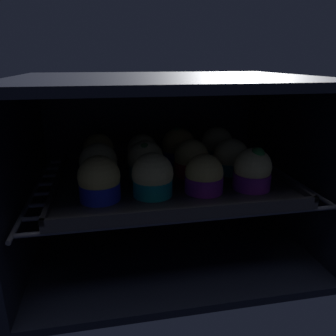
# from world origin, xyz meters

# --- Properties ---
(oven_cavity) EXTENTS (0.59, 0.47, 0.37)m
(oven_cavity) POSITION_xyz_m (0.00, 0.26, 0.17)
(oven_cavity) COLOR black
(oven_cavity) RESTS_ON ground
(oven_rack) EXTENTS (0.55, 0.42, 0.01)m
(oven_rack) POSITION_xyz_m (0.00, 0.22, 0.14)
(oven_rack) COLOR #444756
(oven_rack) RESTS_ON oven_cavity
(baking_tray) EXTENTS (0.46, 0.36, 0.02)m
(baking_tray) POSITION_xyz_m (0.00, 0.20, 0.15)
(baking_tray) COLOR black
(baking_tray) RESTS_ON oven_rack
(muffin_row0_col0) EXTENTS (0.07, 0.07, 0.08)m
(muffin_row0_col0) POSITION_xyz_m (-0.14, 0.11, 0.19)
(muffin_row0_col0) COLOR #1928B7
(muffin_row0_col0) RESTS_ON baking_tray
(muffin_row0_col1) EXTENTS (0.08, 0.08, 0.08)m
(muffin_row0_col1) POSITION_xyz_m (-0.05, 0.11, 0.19)
(muffin_row0_col1) COLOR #0C8C84
(muffin_row0_col1) RESTS_ON baking_tray
(muffin_row0_col2) EXTENTS (0.07, 0.07, 0.07)m
(muffin_row0_col2) POSITION_xyz_m (0.05, 0.11, 0.18)
(muffin_row0_col2) COLOR #7A238C
(muffin_row0_col2) RESTS_ON baking_tray
(muffin_row0_col3) EXTENTS (0.07, 0.07, 0.08)m
(muffin_row0_col3) POSITION_xyz_m (0.14, 0.11, 0.19)
(muffin_row0_col3) COLOR #7A238C
(muffin_row0_col3) RESTS_ON baking_tray
(muffin_row1_col0) EXTENTS (0.08, 0.08, 0.08)m
(muffin_row1_col0) POSITION_xyz_m (-0.14, 0.21, 0.19)
(muffin_row1_col0) COLOR #1928B7
(muffin_row1_col0) RESTS_ON baking_tray
(muffin_row1_col1) EXTENTS (0.07, 0.07, 0.08)m
(muffin_row1_col1) POSITION_xyz_m (-0.05, 0.21, 0.19)
(muffin_row1_col1) COLOR #0C8C84
(muffin_row1_col1) RESTS_ON baking_tray
(muffin_row1_col2) EXTENTS (0.07, 0.07, 0.08)m
(muffin_row1_col2) POSITION_xyz_m (0.05, 0.20, 0.19)
(muffin_row1_col2) COLOR red
(muffin_row1_col2) RESTS_ON baking_tray
(muffin_row1_col3) EXTENTS (0.08, 0.08, 0.08)m
(muffin_row1_col3) POSITION_xyz_m (0.14, 0.20, 0.18)
(muffin_row1_col3) COLOR #0C8C84
(muffin_row1_col3) RESTS_ON baking_tray
(muffin_row2_col0) EXTENTS (0.07, 0.07, 0.08)m
(muffin_row2_col0) POSITION_xyz_m (-0.14, 0.30, 0.19)
(muffin_row2_col0) COLOR #1928B7
(muffin_row2_col0) RESTS_ON baking_tray
(muffin_row2_col1) EXTENTS (0.07, 0.07, 0.07)m
(muffin_row2_col1) POSITION_xyz_m (-0.04, 0.29, 0.18)
(muffin_row2_col1) COLOR #0C8C84
(muffin_row2_col1) RESTS_ON baking_tray
(muffin_row2_col2) EXTENTS (0.08, 0.08, 0.09)m
(muffin_row2_col2) POSITION_xyz_m (0.04, 0.29, 0.19)
(muffin_row2_col2) COLOR #1928B7
(muffin_row2_col2) RESTS_ON baking_tray
(muffin_row2_col3) EXTENTS (0.07, 0.07, 0.08)m
(muffin_row2_col3) POSITION_xyz_m (0.14, 0.30, 0.19)
(muffin_row2_col3) COLOR #0C8C84
(muffin_row2_col3) RESTS_ON baking_tray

